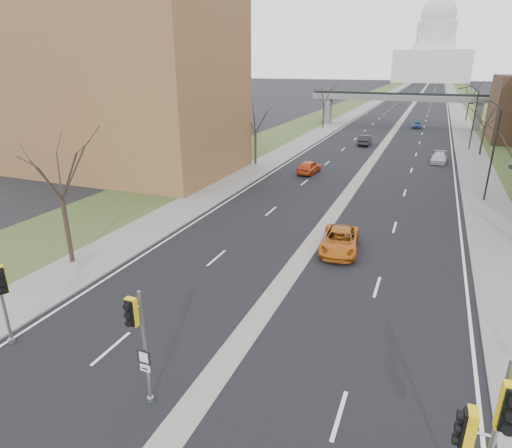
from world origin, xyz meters
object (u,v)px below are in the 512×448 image
Objects in this scene: car_left_far at (365,140)px; car_right_near at (340,241)px; signal_pole_median at (138,331)px; car_right_mid at (439,158)px; signal_pole_right at (488,431)px; car_left_near at (309,167)px; car_right_far at (417,125)px.

car_left_far is 0.89× the size of car_right_near.
car_right_mid is (9.44, 47.91, -2.56)m from signal_pole_median.
car_left_far is at bearing 99.35° from signal_pole_right.
car_left_near is 1.11× the size of car_right_far.
signal_pole_right is at bearing 99.30° from car_left_far.
signal_pole_right is at bearing -74.72° from car_right_near.
car_right_near is 1.17× the size of car_right_mid.
car_right_mid is at bearing 79.17° from signal_pole_median.
car_right_far is (-5.14, 80.35, -2.95)m from signal_pole_right.
signal_pole_right is 1.22× the size of car_left_far.
signal_pole_median is 0.90× the size of car_right_near.
car_right_mid is (10.56, -9.12, -0.12)m from car_left_far.
car_left_near reaches higher than car_right_far.
car_right_near is (-6.85, 17.03, -2.91)m from signal_pole_right.
car_right_mid is at bearing -134.62° from car_left_near.
car_right_far is (9.40, 43.35, -0.07)m from car_left_near.
car_right_far is (-4.14, 31.78, 0.03)m from car_right_mid.
car_right_far is at bearing 81.82° from car_right_near.
car_left_far is 1.17× the size of car_right_far.
car_right_near is at bearing -97.69° from car_right_mid.
car_right_mid is 1.12× the size of car_right_far.
signal_pole_median reaches higher than car_left_near.
car_right_near is 1.31× the size of car_right_far.
car_right_far is at bearing 100.25° from car_right_mid.
car_left_far is (-11.55, 57.69, -2.87)m from signal_pole_right.
car_left_near is at bearing 109.48° from signal_pole_right.
signal_pole_right is 1.27× the size of car_right_mid.
car_right_mid is at bearing 89.20° from signal_pole_right.
signal_pole_median is 1.05× the size of car_right_mid.
car_left_near reaches higher than car_right_mid.
car_left_near is 0.85× the size of car_right_near.
signal_pole_right reaches higher than car_left_far.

